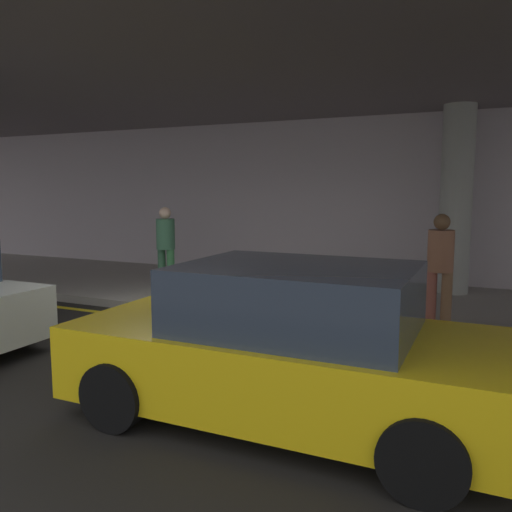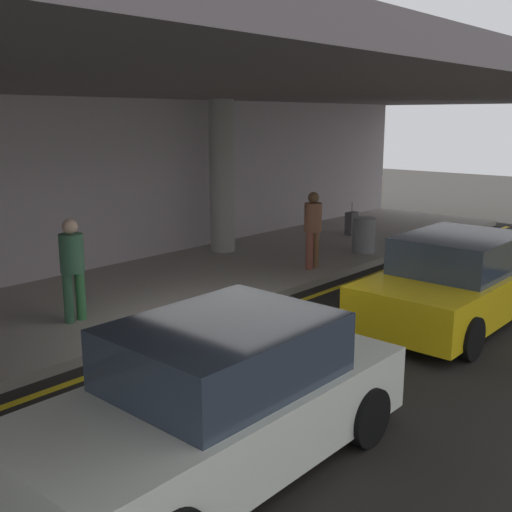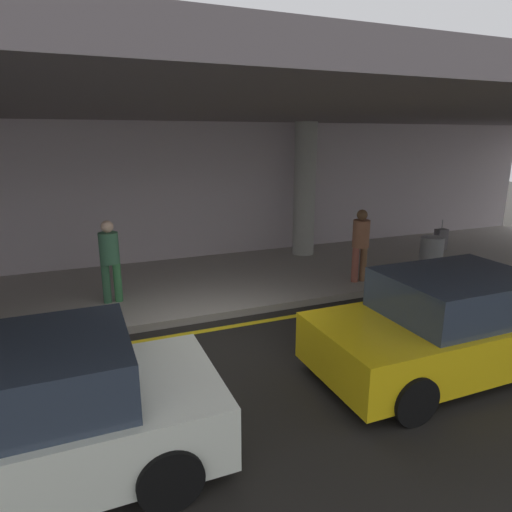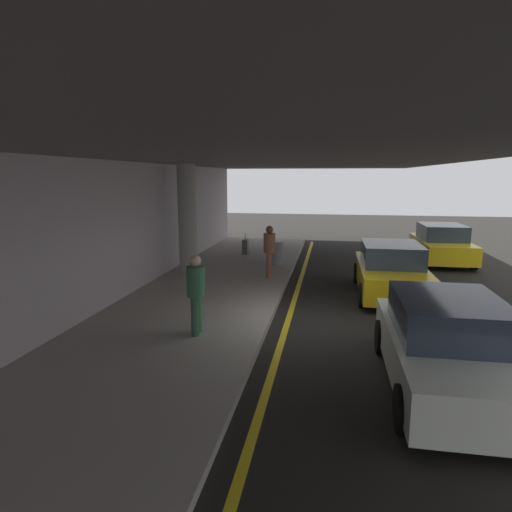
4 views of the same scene
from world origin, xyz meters
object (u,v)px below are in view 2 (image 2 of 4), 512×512
(support_column_left_mid, at_px, (222,177))
(trash_bin_steel, at_px, (364,235))
(suitcase_upright_primary, at_px, (351,223))
(traveler_with_luggage, at_px, (72,263))
(person_waiting_for_ride, at_px, (313,225))
(car_white, at_px, (220,400))
(car_yellow_taxi, at_px, (455,282))

(support_column_left_mid, height_order, trash_bin_steel, support_column_left_mid)
(suitcase_upright_primary, height_order, trash_bin_steel, suitcase_upright_primary)
(traveler_with_luggage, bearing_deg, person_waiting_for_ride, 80.87)
(car_white, relative_size, trash_bin_steel, 4.82)
(car_white, xyz_separation_m, car_yellow_taxi, (5.70, 0.15, 0.00))
(support_column_left_mid, distance_m, traveler_with_luggage, 5.83)
(support_column_left_mid, relative_size, suitcase_upright_primary, 4.06)
(car_yellow_taxi, distance_m, person_waiting_for_ride, 3.84)
(car_white, bearing_deg, support_column_left_mid, -131.36)
(car_yellow_taxi, height_order, suitcase_upright_primary, car_yellow_taxi)
(car_yellow_taxi, height_order, person_waiting_for_ride, person_waiting_for_ride)
(car_white, bearing_deg, trash_bin_steel, -152.14)
(car_white, relative_size, person_waiting_for_ride, 2.44)
(suitcase_upright_primary, xyz_separation_m, trash_bin_steel, (-1.81, -1.53, 0.11))
(car_white, distance_m, person_waiting_for_ride, 7.73)
(support_column_left_mid, distance_m, car_white, 9.48)
(person_waiting_for_ride, bearing_deg, suitcase_upright_primary, 170.90)
(traveler_with_luggage, height_order, suitcase_upright_primary, traveler_with_luggage)
(car_white, xyz_separation_m, suitcase_upright_primary, (10.70, 5.44, -0.25))
(support_column_left_mid, height_order, person_waiting_for_ride, support_column_left_mid)
(support_column_left_mid, bearing_deg, suitcase_upright_primary, -16.07)
(traveler_with_luggage, relative_size, suitcase_upright_primary, 1.87)
(support_column_left_mid, bearing_deg, traveler_with_luggage, -159.80)
(car_white, xyz_separation_m, trash_bin_steel, (8.89, 3.91, -0.14))
(suitcase_upright_primary, bearing_deg, support_column_left_mid, 148.25)
(car_white, distance_m, car_yellow_taxi, 5.70)
(traveler_with_luggage, height_order, person_waiting_for_ride, same)
(suitcase_upright_primary, bearing_deg, traveler_with_luggage, 169.43)
(suitcase_upright_primary, bearing_deg, car_yellow_taxi, -149.08)
(support_column_left_mid, xyz_separation_m, car_yellow_taxi, (-1.00, -6.44, -1.26))
(traveler_with_luggage, relative_size, person_waiting_for_ride, 1.00)
(car_white, distance_m, traveler_with_luggage, 4.79)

